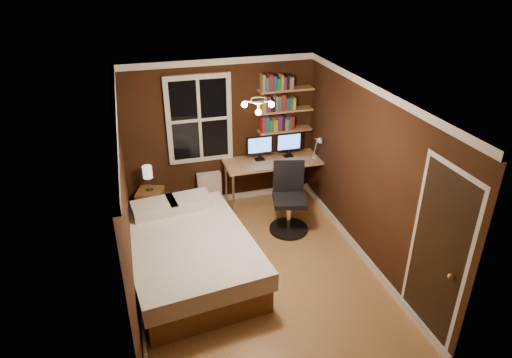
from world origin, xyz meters
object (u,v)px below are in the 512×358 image
object	(u,v)px
bedside_lamp	(148,179)
desk	(275,163)
bed	(189,255)
monitor_right	(289,145)
radiator	(209,189)
desk_lamp	(317,147)
office_chair	(289,205)
nightstand	(151,204)
monitor_left	(260,148)

from	to	relation	value
bedside_lamp	desk	bearing A→B (deg)	-2.53
bed	bedside_lamp	bearing A→B (deg)	95.69
desk	monitor_right	size ratio (longest dim) A/B	3.92
bedside_lamp	radiator	distance (m)	1.09
desk_lamp	office_chair	distance (m)	1.17
nightstand	desk_lamp	distance (m)	2.91
monitor_right	bed	bearing A→B (deg)	-140.26
bedside_lamp	desk	world-z (taller)	bedside_lamp
monitor_right	desk_lamp	size ratio (longest dim) A/B	1.00
bedside_lamp	monitor_right	world-z (taller)	monitor_right
monitor_left	radiator	bearing A→B (deg)	170.28
monitor_left	office_chair	world-z (taller)	monitor_left
radiator	desk	distance (m)	1.22
desk_lamp	monitor_right	bearing A→B (deg)	149.24
monitor_left	monitor_right	bearing A→B (deg)	0.00
bed	desk_lamp	distance (m)	2.89
desk	office_chair	distance (m)	0.92
monitor_left	bedside_lamp	bearing A→B (deg)	179.78
radiator	monitor_right	distance (m)	1.56
bedside_lamp	radiator	bearing A→B (deg)	7.93
bedside_lamp	desk_lamp	world-z (taller)	desk_lamp
monitor_right	office_chair	xyz separation A→B (m)	(-0.31, -0.94, -0.59)
bed	office_chair	distance (m)	1.84
radiator	desk_lamp	size ratio (longest dim) A/B	1.38
nightstand	desk_lamp	size ratio (longest dim) A/B	1.13
monitor_left	bed	bearing A→B (deg)	-131.78
nightstand	desk	distance (m)	2.17
monitor_left	office_chair	bearing A→B (deg)	-77.95
bedside_lamp	nightstand	bearing A→B (deg)	0.00
radiator	desk_lamp	world-z (taller)	desk_lamp
radiator	monitor_right	size ratio (longest dim) A/B	1.38
nightstand	desk_lamp	world-z (taller)	desk_lamp
monitor_left	desk_lamp	bearing A→B (deg)	-14.95
monitor_left	office_chair	size ratio (longest dim) A/B	0.40
desk	monitor_right	bearing A→B (deg)	18.20
nightstand	monitor_left	size ratio (longest dim) A/B	1.13
bed	desk	xyz separation A→B (m)	(1.74, 1.58, 0.44)
bedside_lamp	monitor_right	xyz separation A→B (m)	(2.37, -0.01, 0.31)
bed	bedside_lamp	world-z (taller)	bedside_lamp
radiator	monitor_left	size ratio (longest dim) A/B	1.38
desk	monitor_right	world-z (taller)	monitor_right
desk	office_chair	bearing A→B (deg)	-93.41
nightstand	radiator	size ratio (longest dim) A/B	0.82
bed	monitor_right	world-z (taller)	monitor_right
monitor_left	nightstand	bearing A→B (deg)	179.78
bed	desk	bearing A→B (deg)	35.40
nightstand	bedside_lamp	world-z (taller)	bedside_lamp
monitor_left	monitor_right	size ratio (longest dim) A/B	1.00
desk	office_chair	size ratio (longest dim) A/B	1.55
radiator	desk	world-z (taller)	desk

